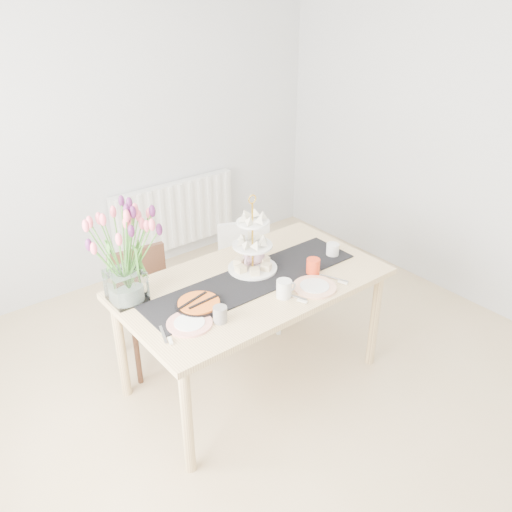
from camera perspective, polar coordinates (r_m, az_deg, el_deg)
room_shell at (r=2.70m, az=5.12°, el=3.49°), size 4.50×4.50×4.50m
radiator at (r=4.94m, az=-8.54°, el=4.31°), size 1.20×0.08×0.60m
dining_table at (r=3.31m, az=-0.35°, el=-3.72°), size 1.60×0.90×0.75m
chair_brown at (r=3.72m, az=-11.52°, el=-4.44°), size 0.44×0.44×0.78m
chair_white at (r=4.01m, az=-0.95°, el=-1.31°), size 0.51×0.51×0.78m
table_runner at (r=3.27m, az=-0.35°, el=-2.52°), size 1.40×0.35×0.01m
tulip_vase at (r=2.99m, az=-14.12°, el=1.62°), size 0.69×0.69×0.59m
cake_stand at (r=3.32m, az=-0.37°, el=0.46°), size 0.31×0.31×0.45m
teapot at (r=3.41m, az=-0.21°, el=0.07°), size 0.26×0.24×0.14m
cream_jug at (r=3.56m, az=8.07°, el=0.66°), size 0.10×0.10×0.08m
tart_tin at (r=3.04m, az=-6.03°, el=-5.08°), size 0.26×0.26×0.03m
mug_grey at (r=2.89m, az=-3.80°, el=-6.15°), size 0.10×0.10×0.09m
mug_white at (r=3.09m, az=2.96°, el=-3.47°), size 0.10×0.10×0.11m
mug_orange at (r=3.33m, az=6.03°, el=-1.10°), size 0.11×0.11×0.10m
plate_left at (r=2.90m, az=-7.03°, el=-7.07°), size 0.31×0.31×0.01m
plate_right at (r=3.21m, az=6.18°, el=-3.26°), size 0.34×0.34×0.01m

